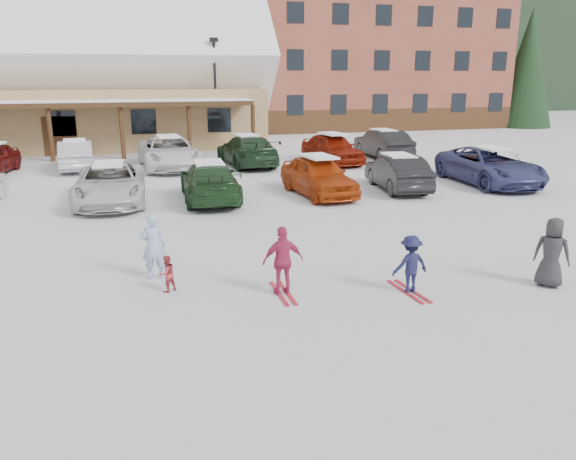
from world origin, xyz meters
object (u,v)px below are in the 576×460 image
object	(u,v)px
parked_car_3	(210,182)
parked_car_13	(383,144)
adult_skier	(153,246)
child_magenta	(283,261)
alpine_hotel	(332,25)
parked_car_9	(76,155)
toddler_red	(167,274)
parked_car_2	(110,183)
lamp_post	(215,88)
parked_car_10	(169,152)
parked_car_5	(398,173)
bystander_dark	(552,252)
parked_car_6	(490,166)
parked_car_11	(247,151)
child_navy	(410,264)
parked_car_12	(332,149)
parked_car_4	(318,176)
day_lodge	(30,83)

from	to	relation	value
parked_car_3	parked_car_13	size ratio (longest dim) A/B	1.03
adult_skier	child_magenta	xyz separation A→B (m)	(2.55, -1.67, -0.02)
alpine_hotel	parked_car_9	world-z (taller)	alpine_hotel
adult_skier	parked_car_9	bearing A→B (deg)	-77.97
adult_skier	toddler_red	xyz separation A→B (m)	(0.22, -0.89, -0.36)
parked_car_2	adult_skier	bearing A→B (deg)	-80.79
parked_car_3	parked_car_13	distance (m)	13.40
lamp_post	parked_car_10	distance (m)	8.04
adult_skier	alpine_hotel	bearing A→B (deg)	-113.38
parked_car_5	bystander_dark	bearing A→B (deg)	88.11
parked_car_2	parked_car_6	world-z (taller)	parked_car_6
parked_car_10	child_magenta	bearing A→B (deg)	-89.80
parked_car_3	parked_car_6	distance (m)	11.70
alpine_hotel	child_magenta	bearing A→B (deg)	-110.64
parked_car_10	parked_car_11	world-z (taller)	parked_car_10
child_navy	parked_car_12	bearing A→B (deg)	-108.97
child_navy	parked_car_4	xyz separation A→B (m)	(1.23, 9.93, 0.12)
day_lodge	parked_car_12	world-z (taller)	day_lodge
toddler_red	bystander_dark	bearing A→B (deg)	137.73
alpine_hotel	parked_car_6	xyz separation A→B (m)	(-3.02, -28.75, -7.87)
child_magenta	parked_car_5	distance (m)	11.88
toddler_red	parked_car_2	distance (m)	9.27
alpine_hotel	parked_car_4	xyz separation A→B (m)	(-10.62, -29.00, -7.89)
parked_car_2	parked_car_12	size ratio (longest dim) A/B	1.14
parked_car_4	parked_car_13	bearing A→B (deg)	46.36
child_navy	parked_car_13	xyz separation A→B (m)	(7.69, 18.31, 0.15)
parked_car_10	day_lodge	bearing A→B (deg)	120.64
toddler_red	parked_car_3	xyz separation A→B (m)	(2.06, 8.69, 0.30)
parked_car_3	parked_car_4	size ratio (longest dim) A/B	1.10
bystander_dark	alpine_hotel	bearing A→B (deg)	-54.16
alpine_hotel	parked_car_5	xyz separation A→B (m)	(-7.27, -28.86, -7.94)
child_magenta	parked_car_4	size ratio (longest dim) A/B	0.33
bystander_dark	parked_car_13	bearing A→B (deg)	-55.40
parked_car_5	adult_skier	bearing A→B (deg)	44.87
day_lodge	parked_car_5	bearing A→B (deg)	-49.62
child_navy	parked_car_5	distance (m)	11.06
parked_car_6	parked_car_10	distance (m)	14.79
parked_car_4	parked_car_12	world-z (taller)	parked_car_12
bystander_dark	parked_car_4	distance (m)	10.56
parked_car_11	day_lodge	bearing A→B (deg)	-49.51
toddler_red	parked_car_5	distance (m)	12.88
parked_car_2	parked_car_9	bearing A→B (deg)	103.88
alpine_hotel	child_magenta	world-z (taller)	alpine_hotel
parked_car_3	parked_car_13	bearing A→B (deg)	-139.98
parked_car_9	day_lodge	bearing A→B (deg)	-77.32
toddler_red	child_magenta	size ratio (longest dim) A/B	0.54
parked_car_4	parked_car_12	xyz separation A→B (m)	(3.16, 7.34, 0.02)
child_magenta	parked_car_3	size ratio (longest dim) A/B	0.30
day_lodge	child_navy	distance (m)	31.25
parked_car_9	parked_car_4	bearing A→B (deg)	132.62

